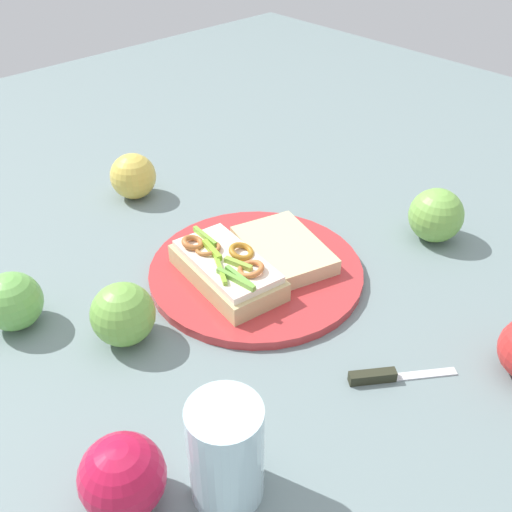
# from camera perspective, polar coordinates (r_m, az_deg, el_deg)

# --- Properties ---
(ground_plane) EXTENTS (2.00, 2.00, 0.00)m
(ground_plane) POSITION_cam_1_polar(r_m,az_deg,el_deg) (0.82, 0.00, -1.85)
(ground_plane) COLOR slate
(ground_plane) RESTS_ON ground
(plate) EXTENTS (0.29, 0.29, 0.01)m
(plate) POSITION_cam_1_polar(r_m,az_deg,el_deg) (0.82, 0.00, -1.49)
(plate) COLOR #B73335
(plate) RESTS_ON ground_plane
(sandwich) EXTENTS (0.11, 0.17, 0.05)m
(sandwich) POSITION_cam_1_polar(r_m,az_deg,el_deg) (0.78, -2.81, -1.20)
(sandwich) COLOR tan
(sandwich) RESTS_ON plate
(bread_slice_side) EXTENTS (0.13, 0.16, 0.02)m
(bread_slice_side) POSITION_cam_1_polar(r_m,az_deg,el_deg) (0.83, 2.64, 0.60)
(bread_slice_side) COLOR beige
(bread_slice_side) RESTS_ON plate
(apple_0) EXTENTS (0.10, 0.10, 0.08)m
(apple_0) POSITION_cam_1_polar(r_m,az_deg,el_deg) (1.01, -11.46, 7.58)
(apple_0) COLOR gold
(apple_0) RESTS_ON ground_plane
(apple_1) EXTENTS (0.10, 0.10, 0.07)m
(apple_1) POSITION_cam_1_polar(r_m,az_deg,el_deg) (0.78, -22.27, -4.03)
(apple_1) COLOR #6AB14E
(apple_1) RESTS_ON ground_plane
(apple_2) EXTENTS (0.09, 0.09, 0.08)m
(apple_2) POSITION_cam_1_polar(r_m,az_deg,el_deg) (0.57, -12.66, -19.90)
(apple_2) COLOR #BB163A
(apple_2) RESTS_ON ground_plane
(apple_3) EXTENTS (0.08, 0.08, 0.08)m
(apple_3) POSITION_cam_1_polar(r_m,az_deg,el_deg) (0.72, -12.60, -5.45)
(apple_3) COLOR #72AD46
(apple_3) RESTS_ON ground_plane
(apple_4) EXTENTS (0.10, 0.10, 0.08)m
(apple_4) POSITION_cam_1_polar(r_m,az_deg,el_deg) (0.91, 16.84, 3.75)
(apple_4) COLOR #74AE49
(apple_4) RESTS_ON ground_plane
(drinking_glass) EXTENTS (0.07, 0.07, 0.11)m
(drinking_glass) POSITION_cam_1_polar(r_m,az_deg,el_deg) (0.55, -2.90, -18.24)
(drinking_glass) COLOR silver
(drinking_glass) RESTS_ON ground_plane
(knife) EXTENTS (0.11, 0.08, 0.01)m
(knife) POSITION_cam_1_polar(r_m,az_deg,el_deg) (0.69, 12.43, -11.12)
(knife) COLOR silver
(knife) RESTS_ON ground_plane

